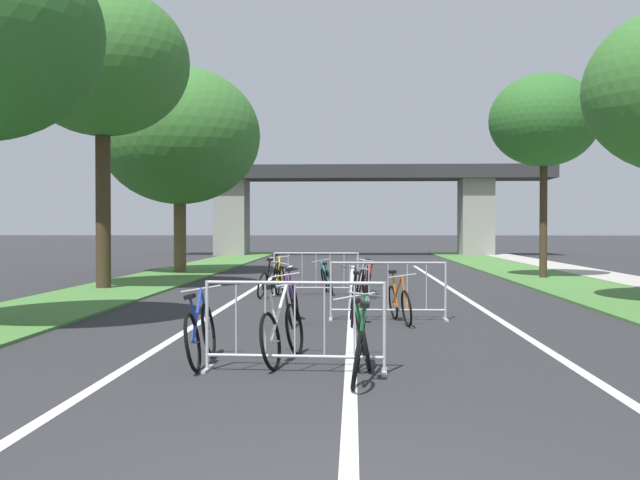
# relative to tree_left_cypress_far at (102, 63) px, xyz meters

# --- Properties ---
(grass_verge_left) EXTENTS (2.74, 48.92, 0.05)m
(grass_verge_left) POSITION_rel_tree_left_cypress_far_xyz_m (0.46, 4.34, -6.02)
(grass_verge_left) COLOR #477A38
(grass_verge_left) RESTS_ON ground
(grass_verge_right) EXTENTS (2.74, 48.92, 0.05)m
(grass_verge_right) POSITION_rel_tree_left_cypress_far_xyz_m (12.87, 4.34, -6.02)
(grass_verge_right) COLOR #477A38
(grass_verge_right) RESTS_ON ground
(sidewalk_path_right) EXTENTS (1.74, 48.92, 0.08)m
(sidewalk_path_right) POSITION_rel_tree_left_cypress_far_xyz_m (15.11, 4.34, -6.01)
(sidewalk_path_right) COLOR #ADA89E
(sidewalk_path_right) RESTS_ON ground
(lane_stripe_center) EXTENTS (0.14, 28.30, 0.01)m
(lane_stripe_center) POSITION_rel_tree_left_cypress_far_xyz_m (6.67, -1.53, -6.04)
(lane_stripe_center) COLOR silver
(lane_stripe_center) RESTS_ON ground
(lane_stripe_right_lane) EXTENTS (0.14, 28.30, 0.01)m
(lane_stripe_right_lane) POSITION_rel_tree_left_cypress_far_xyz_m (9.33, -1.53, -6.04)
(lane_stripe_right_lane) COLOR silver
(lane_stripe_right_lane) RESTS_ON ground
(lane_stripe_left_lane) EXTENTS (0.14, 28.30, 0.01)m
(lane_stripe_left_lane) POSITION_rel_tree_left_cypress_far_xyz_m (4.01, -1.53, -6.04)
(lane_stripe_left_lane) COLOR silver
(lane_stripe_left_lane) RESTS_ON ground
(overpass_bridge) EXTENTS (23.32, 3.41, 5.28)m
(overpass_bridge) POSITION_rel_tree_left_cypress_far_xyz_m (6.67, 24.75, -2.19)
(overpass_bridge) COLOR #2D2D30
(overpass_bridge) RESTS_ON ground
(tree_left_cypress_far) EXTENTS (4.62, 4.62, 8.04)m
(tree_left_cypress_far) POSITION_rel_tree_left_cypress_far_xyz_m (0.00, 0.00, 0.00)
(tree_left_cypress_far) COLOR #3D2D1E
(tree_left_cypress_far) RESTS_ON ground
(tree_left_pine_far) EXTENTS (5.81, 5.81, 7.45)m
(tree_left_pine_far) POSITION_rel_tree_left_cypress_far_xyz_m (0.42, 7.06, -1.08)
(tree_left_pine_far) COLOR brown
(tree_left_pine_far) RESTS_ON ground
(tree_right_oak_mid) EXTENTS (3.51, 3.51, 6.61)m
(tree_right_oak_mid) POSITION_rel_tree_left_cypress_far_xyz_m (12.83, 4.69, -0.94)
(tree_right_oak_mid) COLOR #3D2D1E
(tree_right_oak_mid) RESTS_ON ground
(crowd_barrier_nearest) EXTENTS (2.14, 0.54, 1.05)m
(crowd_barrier_nearest) POSITION_rel_tree_left_cypress_far_xyz_m (6.02, -11.16, -5.53)
(crowd_barrier_nearest) COLOR #ADADB2
(crowd_barrier_nearest) RESTS_ON ground
(crowd_barrier_second) EXTENTS (2.13, 0.47, 1.05)m
(crowd_barrier_second) POSITION_rel_tree_left_cypress_far_xyz_m (7.32, -6.27, -5.53)
(crowd_barrier_second) COLOR #ADADB2
(crowd_barrier_second) RESTS_ON ground
(crowd_barrier_third) EXTENTS (2.13, 0.48, 1.05)m
(crowd_barrier_third) POSITION_rel_tree_left_cypress_far_xyz_m (5.78, -1.39, -5.53)
(crowd_barrier_third) COLOR #ADADB2
(crowd_barrier_third) RESTS_ON ground
(bicycle_black_0) EXTENTS (0.69, 1.67, 0.94)m
(bicycle_black_0) POSITION_rel_tree_left_cypress_far_xyz_m (4.68, -1.91, -5.69)
(bicycle_black_0) COLOR black
(bicycle_black_0) RESTS_ON ground
(bicycle_green_1) EXTENTS (0.44, 1.70, 0.93)m
(bicycle_green_1) POSITION_rel_tree_left_cypress_far_xyz_m (6.76, -11.58, -5.69)
(bicycle_green_1) COLOR black
(bicycle_green_1) RESTS_ON ground
(bicycle_orange_2) EXTENTS (0.48, 1.63, 0.91)m
(bicycle_orange_2) POSITION_rel_tree_left_cypress_far_xyz_m (7.49, -6.71, -5.69)
(bicycle_orange_2) COLOR black
(bicycle_orange_2) RESTS_ON ground
(bicycle_yellow_3) EXTENTS (0.53, 1.67, 1.00)m
(bicycle_yellow_3) POSITION_rel_tree_left_cypress_far_xyz_m (4.83, -1.00, -5.66)
(bicycle_yellow_3) COLOR black
(bicycle_yellow_3) RESTS_ON ground
(bicycle_purple_4) EXTENTS (0.48, 1.65, 0.96)m
(bicycle_purple_4) POSITION_rel_tree_left_cypress_far_xyz_m (5.64, -6.85, -5.68)
(bicycle_purple_4) COLOR black
(bicycle_purple_4) RESTS_ON ground
(bicycle_white_5) EXTENTS (0.52, 1.75, 0.98)m
(bicycle_white_5) POSITION_rel_tree_left_cypress_far_xyz_m (5.83, -10.57, -5.66)
(bicycle_white_5) COLOR black
(bicycle_white_5) RESTS_ON ground
(bicycle_red_6) EXTENTS (0.53, 1.62, 0.89)m
(bicycle_red_6) POSITION_rel_tree_left_cypress_far_xyz_m (7.04, -1.80, -5.70)
(bicycle_red_6) COLOR black
(bicycle_red_6) RESTS_ON ground
(bicycle_blue_7) EXTENTS (0.52, 1.77, 0.93)m
(bicycle_blue_7) POSITION_rel_tree_left_cypress_far_xyz_m (4.84, -10.72, -5.66)
(bicycle_blue_7) COLOR black
(bicycle_blue_7) RESTS_ON ground
(bicycle_silver_8) EXTENTS (0.44, 1.66, 0.91)m
(bicycle_silver_8) POSITION_rel_tree_left_cypress_far_xyz_m (6.95, -0.91, -5.68)
(bicycle_silver_8) COLOR black
(bicycle_silver_8) RESTS_ON ground
(bicycle_teal_9) EXTENTS (0.62, 1.64, 0.87)m
(bicycle_teal_9) POSITION_rel_tree_left_cypress_far_xyz_m (6.02, -1.00, -5.70)
(bicycle_teal_9) COLOR black
(bicycle_teal_9) RESTS_ON ground
(bicycle_black_10) EXTENTS (0.51, 1.78, 0.97)m
(bicycle_black_10) POSITION_rel_tree_left_cypress_far_xyz_m (6.70, -6.74, -5.65)
(bicycle_black_10) COLOR black
(bicycle_black_10) RESTS_ON ground
(bicycle_green_11) EXTENTS (0.53, 1.59, 0.84)m
(bicycle_green_11) POSITION_rel_tree_left_cypress_far_xyz_m (6.80, -10.60, -5.71)
(bicycle_green_11) COLOR black
(bicycle_green_11) RESTS_ON ground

